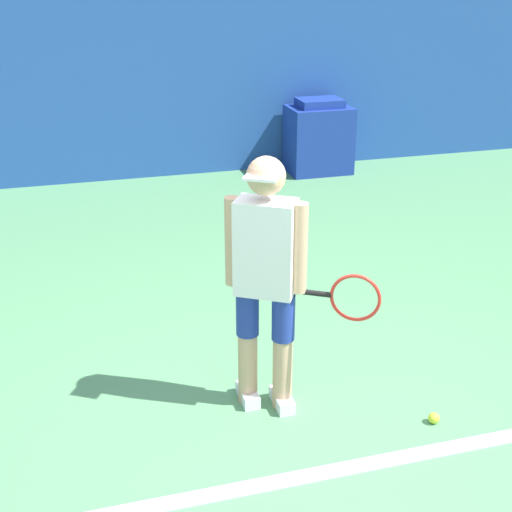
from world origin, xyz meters
The scene contains 6 objects.
ground_plane centered at (0.00, 0.00, 0.00)m, with size 24.00×24.00×0.00m, color #518C5B.
back_wall centered at (0.00, 5.66, 1.21)m, with size 24.00×0.10×2.41m.
court_baseline centered at (0.00, -0.20, 0.01)m, with size 21.60×0.10×0.01m.
tennis_player centered at (-0.07, 0.52, 0.88)m, with size 0.79×0.54×1.58m.
tennis_ball centered at (0.83, 0.05, 0.03)m, with size 0.07×0.07×0.07m.
covered_chair centered at (2.04, 5.27, 0.44)m, with size 0.78×0.57×0.93m.
Camera 1 is at (-1.17, -3.06, 2.59)m, focal length 50.00 mm.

